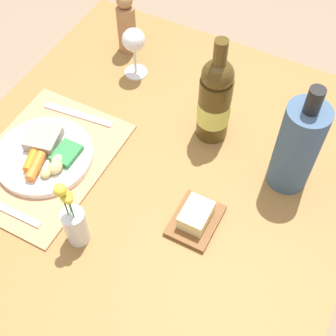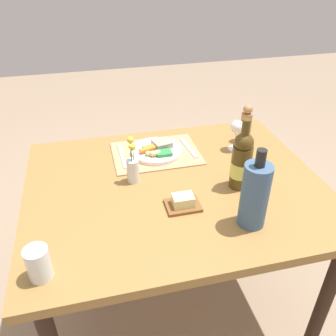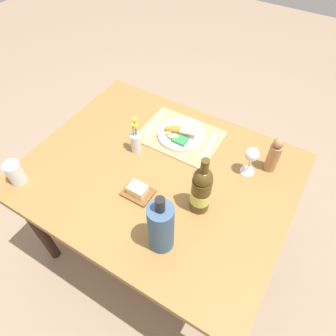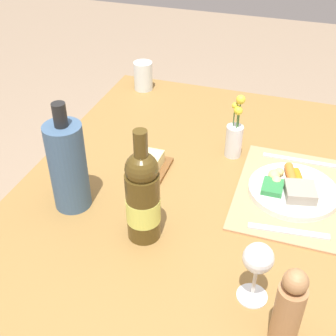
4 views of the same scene
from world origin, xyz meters
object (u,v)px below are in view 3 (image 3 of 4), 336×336
dining_table (159,182)px  flower_vase (136,140)px  pepper_mill (274,155)px  wine_glass (252,156)px  knife (155,124)px  cooler_bottle (161,227)px  water_tumbler (16,174)px  wine_bottle (201,190)px  dinner_plate (181,134)px  butter_dish (138,191)px  fork (210,146)px

dining_table → flower_vase: bearing=-20.7°
pepper_mill → wine_glass: size_ratio=1.27×
knife → cooler_bottle: size_ratio=0.71×
water_tumbler → wine_bottle: bearing=-158.9°
dinner_plate → wine_glass: size_ratio=1.61×
dining_table → pepper_mill: 0.55m
pepper_mill → flower_vase: size_ratio=0.93×
wine_bottle → flower_vase: (0.42, -0.14, -0.05)m
pepper_mill → knife: bearing=2.2°
knife → pepper_mill: (-0.62, -0.02, 0.08)m
wine_bottle → butter_dish: (0.26, 0.08, -0.10)m
dinner_plate → water_tumbler: (0.49, 0.63, 0.03)m
wine_glass → cooler_bottle: bearing=73.2°
dining_table → butter_dish: butter_dish is taller
fork → wine_bottle: size_ratio=0.67×
pepper_mill → wine_glass: pepper_mill is taller
wine_bottle → fork: bearing=-71.2°
wine_bottle → cooler_bottle: size_ratio=0.99×
pepper_mill → water_tumbler: bearing=34.6°
wine_bottle → pepper_mill: size_ratio=1.56×
butter_dish → flower_vase: size_ratio=0.63×
knife → dinner_plate: bearing=177.3°
flower_vase → pepper_mill: bearing=-159.7°
pepper_mill → dining_table: bearing=33.2°
wine_bottle → cooler_bottle: bearing=77.4°
dining_table → flower_vase: (0.17, -0.06, 0.15)m
fork → knife: bearing=-5.3°
wine_bottle → dinner_plate: bearing=-50.5°
fork → water_tumbler: size_ratio=1.81×
dinner_plate → cooler_bottle: cooler_bottle is taller
water_tumbler → butter_dish: (-0.50, -0.22, -0.03)m
knife → butter_dish: 0.45m
flower_vase → knife: bearing=-83.7°
cooler_bottle → pepper_mill: cooler_bottle is taller
fork → butter_dish: (0.15, 0.42, 0.01)m
cooler_bottle → water_tumbler: size_ratio=2.74×
dining_table → wine_bottle: bearing=163.5°
cooler_bottle → pepper_mill: 0.63m
dining_table → flower_vase: size_ratio=5.94×
cooler_bottle → wine_glass: (-0.15, -0.51, -0.02)m
water_tumbler → flower_vase: flower_vase is taller
dining_table → wine_glass: wine_glass is taller
knife → cooler_bottle: (-0.39, 0.56, 0.12)m
dining_table → flower_vase: 0.23m
cooler_bottle → butter_dish: cooler_bottle is taller
dining_table → knife: (0.19, -0.26, 0.09)m
dining_table → butter_dish: size_ratio=9.42×
knife → cooler_bottle: bearing=123.7°
dinner_plate → butter_dish: bearing=91.7°
wine_bottle → water_tumbler: bearing=21.1°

